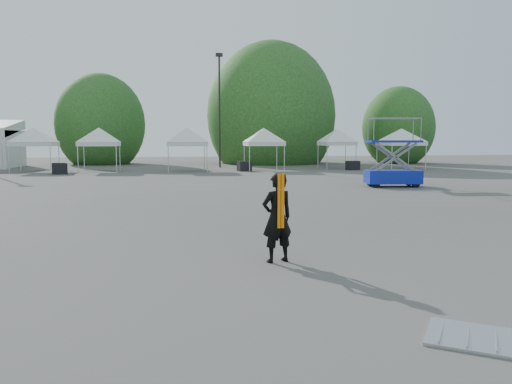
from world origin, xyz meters
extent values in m
plane|color=#474442|center=(0.00, 0.00, 0.00)|extent=(120.00, 120.00, 0.00)
cylinder|color=black|center=(3.00, 32.00, 4.75)|extent=(0.16, 0.16, 9.50)
cube|color=black|center=(3.00, 32.00, 9.65)|extent=(0.60, 0.25, 0.30)
cylinder|color=#382314|center=(-8.00, 40.00, 1.14)|extent=(0.36, 0.36, 2.27)
ellipsoid|color=#1A4617|center=(-8.00, 40.00, 3.94)|extent=(4.16, 4.16, 4.78)
cylinder|color=#382314|center=(9.00, 39.00, 1.40)|extent=(0.36, 0.36, 2.80)
ellipsoid|color=#1A4617|center=(9.00, 39.00, 4.85)|extent=(5.12, 5.12, 5.89)
cylinder|color=#382314|center=(22.00, 37.00, 1.05)|extent=(0.36, 0.36, 2.10)
ellipsoid|color=#1A4617|center=(22.00, 37.00, 3.64)|extent=(3.84, 3.84, 4.42)
cylinder|color=silver|center=(-12.89, 27.27, 1.00)|extent=(0.06, 0.06, 2.00)
cylinder|color=silver|center=(-10.01, 27.27, 1.00)|extent=(0.06, 0.06, 2.00)
cylinder|color=silver|center=(-12.89, 30.15, 1.00)|extent=(0.06, 0.06, 2.00)
cylinder|color=silver|center=(-10.01, 30.15, 1.00)|extent=(0.06, 0.06, 2.00)
cube|color=white|center=(-11.45, 28.71, 2.08)|extent=(3.08, 3.08, 0.30)
pyramid|color=white|center=(-11.45, 28.71, 3.33)|extent=(4.36, 4.36, 1.10)
cylinder|color=silver|center=(-7.96, 26.59, 1.00)|extent=(0.06, 0.06, 2.00)
cylinder|color=silver|center=(-5.23, 26.59, 1.00)|extent=(0.06, 0.06, 2.00)
cylinder|color=silver|center=(-7.96, 29.32, 1.00)|extent=(0.06, 0.06, 2.00)
cylinder|color=silver|center=(-5.23, 29.32, 1.00)|extent=(0.06, 0.06, 2.00)
cube|color=white|center=(-6.60, 27.96, 2.08)|extent=(2.93, 2.93, 0.30)
pyramid|color=white|center=(-6.60, 27.96, 3.33)|extent=(4.14, 4.14, 1.10)
cylinder|color=silver|center=(-1.45, 25.59, 1.00)|extent=(0.06, 0.06, 2.00)
cylinder|color=silver|center=(1.40, 25.59, 1.00)|extent=(0.06, 0.06, 2.00)
cylinder|color=silver|center=(-1.45, 28.44, 1.00)|extent=(0.06, 0.06, 2.00)
cylinder|color=silver|center=(1.40, 28.44, 1.00)|extent=(0.06, 0.06, 2.00)
cube|color=white|center=(-0.02, 27.01, 2.08)|extent=(3.04, 3.04, 0.30)
pyramid|color=white|center=(-0.02, 27.01, 3.33)|extent=(4.30, 4.30, 1.10)
cylinder|color=silver|center=(4.63, 25.78, 1.00)|extent=(0.06, 0.06, 2.00)
cylinder|color=silver|center=(7.34, 25.78, 1.00)|extent=(0.06, 0.06, 2.00)
cylinder|color=silver|center=(4.63, 28.49, 1.00)|extent=(0.06, 0.06, 2.00)
cylinder|color=silver|center=(7.34, 28.49, 1.00)|extent=(0.06, 0.06, 2.00)
cube|color=white|center=(5.98, 27.14, 2.08)|extent=(2.91, 2.91, 0.30)
pyramid|color=white|center=(5.98, 27.14, 3.33)|extent=(4.11, 4.11, 1.10)
cylinder|color=silver|center=(11.27, 27.38, 1.00)|extent=(0.06, 0.06, 2.00)
cylinder|color=silver|center=(13.75, 27.38, 1.00)|extent=(0.06, 0.06, 2.00)
cylinder|color=silver|center=(11.27, 29.86, 1.00)|extent=(0.06, 0.06, 2.00)
cylinder|color=silver|center=(13.75, 29.86, 1.00)|extent=(0.06, 0.06, 2.00)
cube|color=white|center=(12.51, 28.62, 2.08)|extent=(2.68, 2.68, 0.30)
pyramid|color=white|center=(12.51, 28.62, 3.33)|extent=(3.79, 3.79, 1.10)
cylinder|color=silver|center=(16.13, 25.76, 1.00)|extent=(0.06, 0.06, 2.00)
cylinder|color=silver|center=(19.06, 25.76, 1.00)|extent=(0.06, 0.06, 2.00)
cylinder|color=silver|center=(16.13, 28.69, 1.00)|extent=(0.06, 0.06, 2.00)
cylinder|color=silver|center=(19.06, 28.69, 1.00)|extent=(0.06, 0.06, 2.00)
cube|color=white|center=(17.59, 27.23, 2.08)|extent=(3.13, 3.13, 0.30)
pyramid|color=white|center=(17.59, 27.23, 3.33)|extent=(4.43, 4.43, 1.10)
imported|color=black|center=(0.69, -2.13, 0.89)|extent=(0.74, 0.59, 1.77)
cube|color=orange|center=(0.69, -2.31, 1.24)|extent=(0.14, 0.02, 1.06)
cube|color=#0C2BA3|center=(9.97, 12.45, 0.51)|extent=(2.89, 1.73, 0.68)
cube|color=#0C2BA3|center=(9.97, 12.45, 2.32)|extent=(2.77, 1.66, 0.11)
cylinder|color=black|center=(8.88, 12.03, 0.20)|extent=(0.43, 0.23, 0.41)
cylinder|color=black|center=(10.90, 11.74, 0.20)|extent=(0.43, 0.23, 0.41)
cylinder|color=black|center=(9.04, 13.15, 0.20)|extent=(0.43, 0.23, 0.41)
cylinder|color=black|center=(11.06, 12.86, 0.20)|extent=(0.43, 0.23, 0.41)
cube|color=#A9ADB2|center=(2.56, -6.53, 0.02)|extent=(2.08, 1.85, 0.04)
cube|color=black|center=(-8.95, 25.18, 0.39)|extent=(1.13, 0.95, 0.79)
cube|color=black|center=(4.32, 26.40, 0.38)|extent=(1.13, 0.97, 0.77)
cube|color=black|center=(13.05, 26.25, 0.36)|extent=(1.13, 1.00, 0.73)
camera|label=1|loc=(-1.37, -11.59, 2.41)|focal=35.00mm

